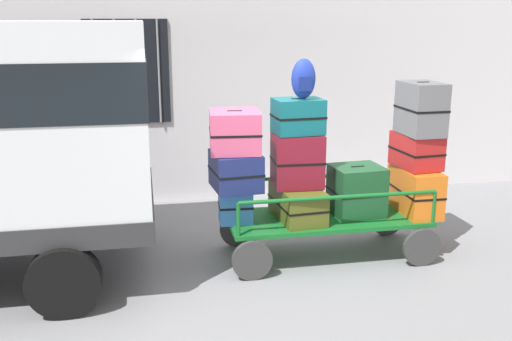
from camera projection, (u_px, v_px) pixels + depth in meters
The scene contains 15 objects.
ground_plane at pixel (262, 268), 6.63m from camera, with size 40.00×40.00×0.00m, color gray.
building_wall at pixel (224, 36), 8.74m from camera, with size 12.00×0.38×5.00m.
luggage_cart at pixel (326, 224), 6.88m from camera, with size 2.42×1.05×0.50m.
cart_railing at pixel (327, 190), 6.78m from camera, with size 2.30×0.91×0.39m.
suitcase_left_bottom at pixel (235, 205), 6.62m from camera, with size 0.40×0.35×0.41m.
suitcase_left_middle at pixel (236, 171), 6.48m from camera, with size 0.56×0.66×0.42m.
suitcase_left_top at pixel (235, 131), 6.41m from camera, with size 0.61×0.66×0.46m.
suitcase_midleft_bottom at pixel (297, 203), 6.74m from camera, with size 0.54×0.86×0.39m.
suitcase_midleft_middle at pixel (297, 160), 6.65m from camera, with size 0.58×0.49×0.62m.
suitcase_midleft_top at pixel (298, 116), 6.52m from camera, with size 0.57×0.45×0.40m.
suitcase_center_bottom at pixel (357, 190), 6.86m from camera, with size 0.62×0.57×0.59m.
suitcase_midright_bottom at pixel (415, 190), 6.96m from camera, with size 0.41×0.83×0.55m.
suitcase_midright_middle at pixel (416, 150), 6.88m from camera, with size 0.47×0.66×0.41m.
suitcase_midright_top at pixel (421, 108), 6.70m from camera, with size 0.43×0.61×0.61m.
backpack at pixel (304, 79), 6.36m from camera, with size 0.27×0.22×0.44m.
Camera 1 is at (-1.23, -6.00, 2.77)m, focal length 40.76 mm.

